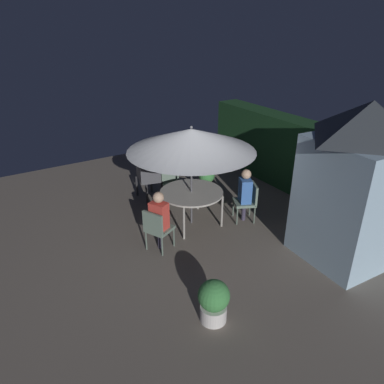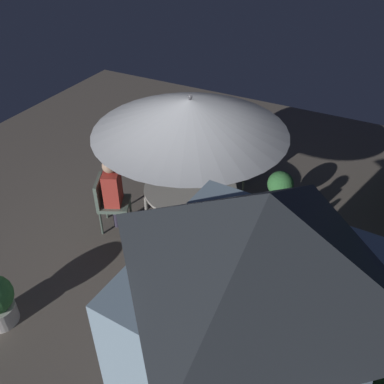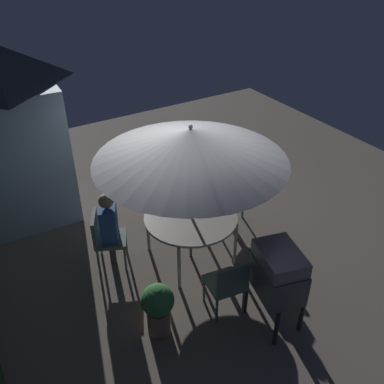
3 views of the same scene
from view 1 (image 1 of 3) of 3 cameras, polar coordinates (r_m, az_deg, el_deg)
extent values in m
plane|color=#6B6056|center=(8.08, -0.08, -5.97)|extent=(11.00, 11.00, 0.00)
cube|color=#193D1E|center=(9.79, 17.63, 4.79)|extent=(6.87, 0.69, 1.90)
cube|color=#9EBCD1|center=(7.34, 24.02, -1.27)|extent=(1.66, 1.69, 2.38)
pyramid|color=#33383D|center=(6.85, 26.29, 10.14)|extent=(1.76, 1.79, 0.66)
cube|color=gray|center=(8.07, 27.29, -1.63)|extent=(0.66, 0.07, 1.86)
cylinder|color=#B2ADA3|center=(7.99, -0.09, -0.06)|extent=(1.41, 1.41, 0.04)
cylinder|color=gray|center=(8.34, -4.76, -2.05)|extent=(0.05, 0.05, 0.75)
cylinder|color=gray|center=(7.58, -1.28, -4.99)|extent=(0.05, 0.05, 0.75)
cylinder|color=gray|center=(8.77, 0.94, -0.48)|extent=(0.05, 0.05, 0.75)
cylinder|color=gray|center=(8.06, 4.75, -3.09)|extent=(0.05, 0.05, 0.75)
cylinder|color=#4C4C51|center=(7.85, -0.09, 2.13)|extent=(0.04, 0.04, 2.21)
cone|color=gray|center=(7.55, -0.10, 8.20)|extent=(2.71, 2.71, 0.47)
sphere|color=#4C4C51|center=(7.47, -0.10, 10.15)|extent=(0.06, 0.06, 0.06)
cube|color=#47474C|center=(9.22, -6.92, 3.38)|extent=(0.80, 0.66, 0.45)
cube|color=slate|center=(9.10, -7.02, 5.28)|extent=(0.76, 0.63, 0.20)
cylinder|color=#262628|center=(9.60, -8.69, 0.95)|extent=(0.06, 0.06, 0.55)
cylinder|color=#262628|center=(9.08, -7.09, -0.43)|extent=(0.06, 0.06, 0.55)
cylinder|color=#262628|center=(9.75, -6.44, 1.50)|extent=(0.06, 0.06, 0.55)
cylinder|color=#262628|center=(9.25, -4.75, 0.17)|extent=(0.06, 0.06, 0.55)
cube|color=slate|center=(7.29, -5.12, -5.79)|extent=(0.61, 0.61, 0.06)
cube|color=slate|center=(7.03, -6.22, -4.97)|extent=(0.44, 0.25, 0.45)
cylinder|color=#516155|center=(7.38, -7.24, -7.51)|extent=(0.04, 0.04, 0.45)
cylinder|color=#516155|center=(7.17, -4.72, -8.47)|extent=(0.04, 0.04, 0.45)
cylinder|color=#516155|center=(7.64, -5.35, -6.14)|extent=(0.04, 0.04, 0.45)
cylinder|color=#516155|center=(7.44, -2.88, -7.03)|extent=(0.04, 0.04, 0.45)
cube|color=slate|center=(8.34, 8.24, -1.64)|extent=(0.61, 0.61, 0.06)
cube|color=slate|center=(8.30, 9.74, -0.18)|extent=(0.44, 0.24, 0.45)
cylinder|color=#516155|center=(8.33, 9.81, -3.56)|extent=(0.04, 0.04, 0.45)
cylinder|color=#516155|center=(8.67, 9.10, -2.29)|extent=(0.04, 0.04, 0.45)
cylinder|color=#516155|center=(8.23, 7.13, -3.74)|extent=(0.04, 0.04, 0.45)
cylinder|color=#516155|center=(8.57, 6.52, -2.45)|extent=(0.04, 0.04, 0.45)
cube|color=slate|center=(9.08, -2.98, 0.95)|extent=(0.52, 0.52, 0.06)
cube|color=slate|center=(9.17, -3.49, 2.73)|extent=(0.11, 0.46, 0.45)
cylinder|color=#516155|center=(9.41, -2.26, 0.38)|extent=(0.04, 0.04, 0.45)
cylinder|color=#516155|center=(9.28, -4.55, -0.05)|extent=(0.04, 0.04, 0.45)
cylinder|color=#516155|center=(9.07, -1.32, -0.61)|extent=(0.04, 0.04, 0.45)
cylinder|color=#516155|center=(8.95, -3.68, -1.07)|extent=(0.04, 0.04, 0.45)
cylinder|color=#936651|center=(9.57, 2.28, 0.61)|extent=(0.30, 0.30, 0.39)
sphere|color=#3D8442|center=(9.41, 2.32, 2.68)|extent=(0.42, 0.42, 0.42)
cylinder|color=silver|center=(5.90, 3.37, -18.47)|extent=(0.42, 0.42, 0.27)
sphere|color=#3D8442|center=(5.67, 3.46, -15.98)|extent=(0.49, 0.49, 0.49)
cube|color=#CC3D33|center=(7.13, -5.21, -3.69)|extent=(0.41, 0.36, 0.55)
sphere|color=tan|center=(6.95, -5.34, -0.85)|extent=(0.22, 0.22, 0.22)
cylinder|color=#383347|center=(7.40, -5.05, -7.17)|extent=(0.10, 0.10, 0.48)
cube|color=#3866B2|center=(8.21, 8.37, 0.25)|extent=(0.41, 0.36, 0.55)
sphere|color=tan|center=(8.05, 8.54, 2.79)|extent=(0.22, 0.22, 0.22)
cylinder|color=#383347|center=(8.44, 8.15, -2.91)|extent=(0.10, 0.10, 0.48)
camera|label=2|loc=(6.38, 47.16, 19.96)|focal=38.91mm
camera|label=3|loc=(12.42, -0.45, 27.28)|focal=40.35mm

